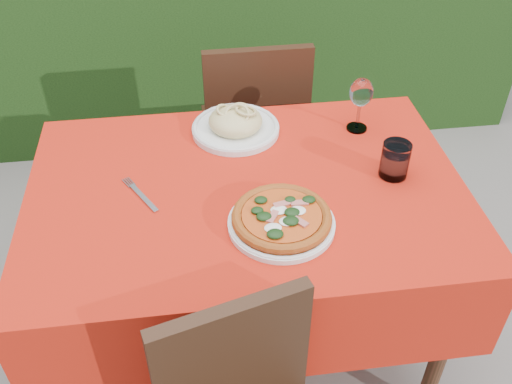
{
  "coord_description": "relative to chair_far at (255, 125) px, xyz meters",
  "views": [
    {
      "loc": [
        -0.14,
        -1.26,
        1.79
      ],
      "look_at": [
        0.02,
        -0.05,
        0.77
      ],
      "focal_mm": 40.0,
      "sensor_mm": 36.0,
      "label": 1
    }
  ],
  "objects": [
    {
      "name": "wine_glass",
      "position": [
        0.28,
        -0.43,
        0.37
      ],
      "size": [
        0.08,
        0.08,
        0.18
      ],
      "color": "silver",
      "rests_on": "dining_table"
    },
    {
      "name": "pasta_plate",
      "position": [
        -0.11,
        -0.4,
        0.27
      ],
      "size": [
        0.28,
        0.28,
        0.08
      ],
      "rotation": [
        0.0,
        0.0,
        0.13
      ],
      "color": "silver",
      "rests_on": "dining_table"
    },
    {
      "name": "dining_table",
      "position": [
        -0.11,
        -0.68,
        0.09
      ],
      "size": [
        1.26,
        0.86,
        0.75
      ],
      "color": "#462516",
      "rests_on": "ground"
    },
    {
      "name": "water_glass",
      "position": [
        0.32,
        -0.69,
        0.29
      ],
      "size": [
        0.08,
        0.08,
        0.11
      ],
      "color": "silver",
      "rests_on": "dining_table"
    },
    {
      "name": "fork",
      "position": [
        -0.41,
        -0.7,
        0.24
      ],
      "size": [
        0.12,
        0.18,
        0.01
      ],
      "primitive_type": "cube",
      "rotation": [
        0.0,
        0.0,
        0.52
      ],
      "color": "#B4B4BB",
      "rests_on": "dining_table"
    },
    {
      "name": "chair_far",
      "position": [
        0.0,
        0.0,
        0.0
      ],
      "size": [
        0.41,
        0.41,
        0.89
      ],
      "rotation": [
        0.0,
        0.0,
        3.15
      ],
      "color": "black",
      "rests_on": "ground"
    },
    {
      "name": "ground",
      "position": [
        -0.11,
        -0.68,
        -0.51
      ],
      "size": [
        60.0,
        60.0,
        0.0
      ],
      "primitive_type": "plane",
      "color": "slate",
      "rests_on": "ground"
    },
    {
      "name": "pizza_plate",
      "position": [
        -0.04,
        -0.86,
        0.26
      ],
      "size": [
        0.31,
        0.31,
        0.05
      ],
      "rotation": [
        0.0,
        0.0,
        -0.2
      ],
      "color": "silver",
      "rests_on": "dining_table"
    }
  ]
}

